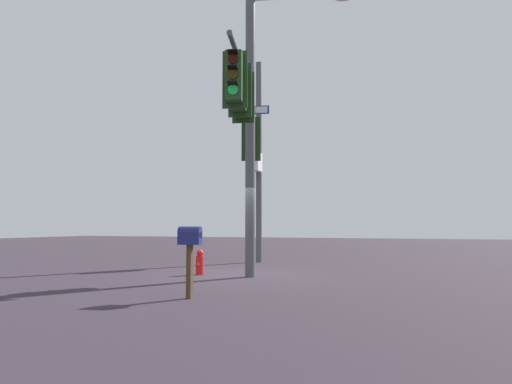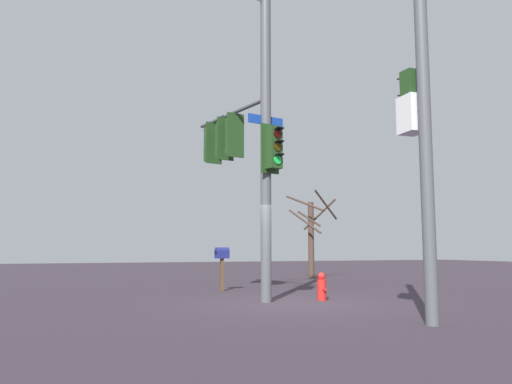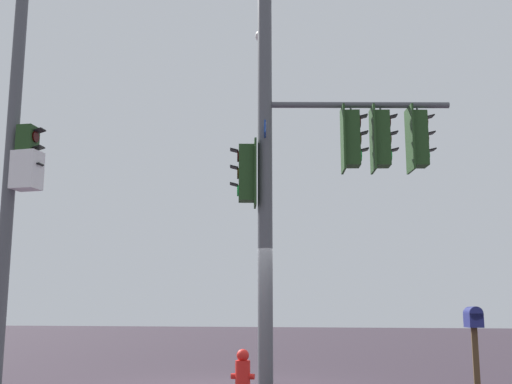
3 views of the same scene
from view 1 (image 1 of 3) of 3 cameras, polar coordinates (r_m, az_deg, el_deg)
ground_plane at (r=12.49m, az=-2.24°, el=-11.18°), size 80.00×80.00×0.00m
main_signal_pole_assembly at (r=11.55m, az=-0.71°, el=11.41°), size 4.42×3.52×8.64m
secondary_pole_assembly at (r=16.83m, az=0.23°, el=4.41°), size 0.79×0.42×8.13m
fire_hydrant at (r=12.58m, az=-7.63°, el=-9.51°), size 0.38×0.24×0.73m
mailbox at (r=8.46m, az=-8.97°, el=-6.68°), size 0.30×0.47×1.41m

